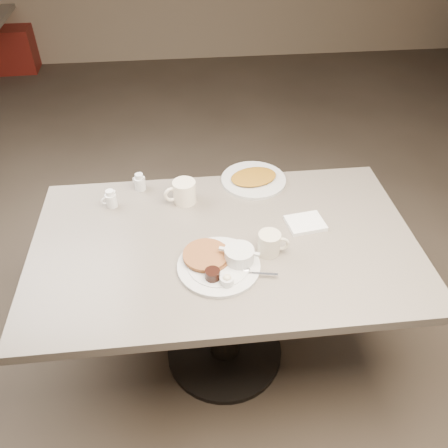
{
  "coord_description": "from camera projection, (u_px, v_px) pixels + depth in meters",
  "views": [
    {
      "loc": [
        -0.14,
        -1.3,
        1.95
      ],
      "look_at": [
        0.0,
        0.02,
        0.82
      ],
      "focal_mm": 36.41,
      "sensor_mm": 36.0,
      "label": 1
    }
  ],
  "objects": [
    {
      "name": "diner_table",
      "position": [
        225.0,
        271.0,
        1.88
      ],
      "size": [
        1.5,
        0.9,
        0.75
      ],
      "color": "slate",
      "rests_on": "ground"
    },
    {
      "name": "coffee_mug_near",
      "position": [
        270.0,
        243.0,
        1.7
      ],
      "size": [
        0.13,
        0.1,
        0.09
      ],
      "color": "beige",
      "rests_on": "diner_table"
    },
    {
      "name": "main_plate",
      "position": [
        221.0,
        262.0,
        1.66
      ],
      "size": [
        0.4,
        0.39,
        0.07
      ],
      "color": "silver",
      "rests_on": "diner_table"
    },
    {
      "name": "coffee_mug_far",
      "position": [
        184.0,
        192.0,
        1.94
      ],
      "size": [
        0.15,
        0.12,
        0.1
      ],
      "color": "white",
      "rests_on": "diner_table"
    },
    {
      "name": "napkin",
      "position": [
        305.0,
        223.0,
        1.84
      ],
      "size": [
        0.16,
        0.14,
        0.02
      ],
      "color": "white",
      "rests_on": "diner_table"
    },
    {
      "name": "room",
      "position": [
        225.0,
        80.0,
        1.35
      ],
      "size": [
        7.04,
        8.04,
        2.84
      ],
      "color": "#4C3F33",
      "rests_on": "ground"
    },
    {
      "name": "hash_plate",
      "position": [
        254.0,
        179.0,
        2.08
      ],
      "size": [
        0.36,
        0.36,
        0.04
      ],
      "color": "#B9B9B5",
      "rests_on": "diner_table"
    },
    {
      "name": "creamer_left",
      "position": [
        111.0,
        199.0,
        1.92
      ],
      "size": [
        0.07,
        0.05,
        0.08
      ],
      "color": "white",
      "rests_on": "diner_table"
    },
    {
      "name": "creamer_right",
      "position": [
        140.0,
        182.0,
        2.01
      ],
      "size": [
        0.07,
        0.06,
        0.08
      ],
      "color": "silver",
      "rests_on": "diner_table"
    }
  ]
}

